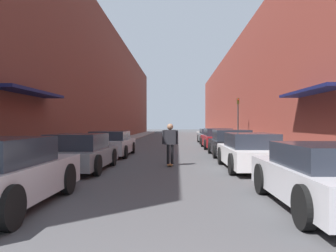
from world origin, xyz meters
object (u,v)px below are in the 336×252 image
parked_car_right_4 (210,136)px  parked_car_right_2 (231,143)px  parked_car_right_3 (217,139)px  skateboarder (170,140)px  parked_car_right_0 (323,177)px  parked_car_left_0 (0,174)px  parked_car_left_1 (79,153)px  parked_car_left_2 (111,144)px  traffic_light (238,116)px  parked_car_right_1 (250,152)px

parked_car_right_4 → parked_car_right_2: bearing=-89.9°
parked_car_right_3 → skateboarder: (-2.97, -9.27, 0.37)m
parked_car_right_0 → skateboarder: size_ratio=2.56×
parked_car_right_3 → parked_car_left_0: bearing=-111.1°
parked_car_right_3 → parked_car_right_4: size_ratio=0.91×
parked_car_left_1 → skateboarder: skateboarder is taller
parked_car_right_0 → parked_car_right_3: size_ratio=0.98×
parked_car_left_0 → parked_car_right_0: (6.25, 0.17, -0.04)m
parked_car_right_2 → parked_car_left_2: bearing=-178.9°
parked_car_right_2 → traffic_light: (1.84, 7.96, 1.63)m
parked_car_right_1 → parked_car_left_0: bearing=-136.9°
parked_car_right_0 → parked_car_right_4: size_ratio=0.89×
traffic_light → parked_car_right_3: bearing=-124.7°
parked_car_right_2 → skateboarder: size_ratio=2.47×
parked_car_left_0 → parked_car_right_4: size_ratio=0.90×
parked_car_left_0 → parked_car_right_2: 12.30m
parked_car_left_1 → traffic_light: size_ratio=1.18×
parked_car_right_1 → skateboarder: size_ratio=2.72×
parked_car_right_3 → traffic_light: size_ratio=1.25×
parked_car_left_1 → skateboarder: size_ratio=2.48×
parked_car_right_4 → skateboarder: skateboarder is taller
traffic_light → parked_car_left_1: bearing=-121.0°
parked_car_left_0 → parked_car_right_3: bearing=68.9°
parked_car_right_2 → traffic_light: 8.33m
parked_car_right_1 → parked_car_right_4: bearing=89.6°
parked_car_left_2 → parked_car_right_1: size_ratio=0.97×
parked_car_right_1 → parked_car_right_0: bearing=-87.8°
parked_car_left_1 → parked_car_right_0: bearing=-38.8°
parked_car_left_2 → parked_car_right_4: 12.58m
parked_car_left_1 → parked_car_right_1: (6.08, 0.44, 0.01)m
parked_car_left_2 → parked_car_right_1: (6.02, -4.85, 0.02)m
parked_car_left_0 → parked_car_left_1: (-0.03, 5.22, -0.04)m
parked_car_left_0 → parked_car_right_1: 8.28m
parked_car_right_0 → parked_car_right_3: 15.70m
parked_car_left_2 → parked_car_right_0: parked_car_left_2 is taller
parked_car_right_0 → parked_car_left_1: bearing=141.2°
parked_car_right_1 → traffic_light: 13.18m
parked_car_left_0 → traffic_light: traffic_light is taller
parked_car_left_2 → traffic_light: size_ratio=1.25×
skateboarder → traffic_light: traffic_light is taller
parked_car_right_2 → parked_car_right_3: bearing=90.6°
parked_car_left_2 → parked_car_right_1: parked_car_right_1 is taller
parked_car_right_1 → parked_car_right_3: 10.21m
parked_car_left_2 → skateboarder: bearing=-51.3°
parked_car_right_0 → parked_car_right_3: (-0.13, 15.70, 0.02)m
parked_car_right_0 → parked_car_right_1: (-0.21, 5.49, 0.01)m
parked_car_left_0 → parked_car_left_2: bearing=89.9°
parked_car_right_1 → parked_car_right_3: size_ratio=1.04×
parked_car_left_2 → parked_car_right_0: bearing=-58.9°
parked_car_left_1 → parked_car_right_4: bearing=69.2°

